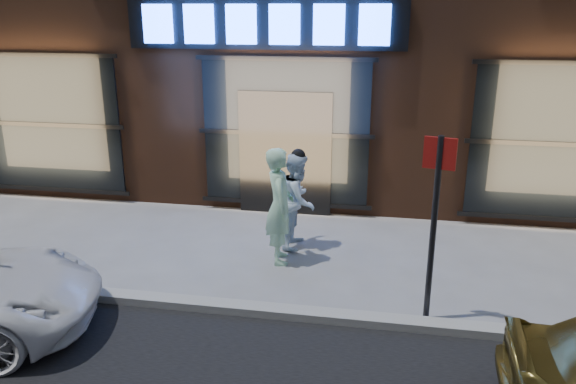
% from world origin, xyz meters
% --- Properties ---
extents(ground, '(90.00, 90.00, 0.00)m').
position_xyz_m(ground, '(0.00, 0.00, 0.00)').
color(ground, slate).
rests_on(ground, ground).
extents(curb, '(60.00, 0.25, 0.12)m').
position_xyz_m(curb, '(0.00, 0.00, 0.06)').
color(curb, gray).
rests_on(curb, ground).
extents(man_bowtie, '(0.61, 0.77, 1.86)m').
position_xyz_m(man_bowtie, '(0.32, 1.69, 0.93)').
color(man_bowtie, '#ADE4BE').
rests_on(man_bowtie, ground).
extents(man_cap, '(0.67, 0.83, 1.63)m').
position_xyz_m(man_cap, '(0.51, 2.36, 0.81)').
color(man_cap, white).
rests_on(man_cap, ground).
extents(sign_post, '(0.38, 0.13, 2.45)m').
position_xyz_m(sign_post, '(2.55, 0.27, 1.48)').
color(sign_post, '#262628').
rests_on(sign_post, ground).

